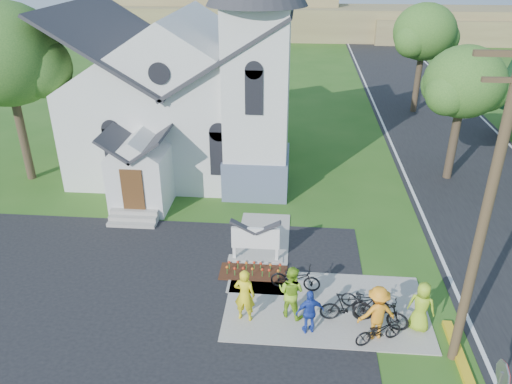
# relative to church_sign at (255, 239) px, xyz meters

# --- Properties ---
(ground) EXTENTS (120.00, 120.00, 0.00)m
(ground) POSITION_rel_church_sign_xyz_m (1.20, -3.20, -1.03)
(ground) COLOR #2A5819
(ground) RESTS_ON ground
(parking_lot) EXTENTS (20.00, 16.00, 0.02)m
(parking_lot) POSITION_rel_church_sign_xyz_m (-5.80, -5.20, -1.02)
(parking_lot) COLOR black
(parking_lot) RESTS_ON ground
(road) EXTENTS (8.00, 90.00, 0.02)m
(road) POSITION_rel_church_sign_xyz_m (11.20, 11.80, -1.02)
(road) COLOR black
(road) RESTS_ON ground
(sidewalk) EXTENTS (7.00, 4.00, 0.05)m
(sidewalk) POSITION_rel_church_sign_xyz_m (2.70, -2.70, -1.00)
(sidewalk) COLOR gray
(sidewalk) RESTS_ON ground
(church) EXTENTS (12.35, 12.00, 13.00)m
(church) POSITION_rel_church_sign_xyz_m (-4.28, 9.28, 4.22)
(church) COLOR white
(church) RESTS_ON ground
(church_sign) EXTENTS (2.20, 0.40, 1.70)m
(church_sign) POSITION_rel_church_sign_xyz_m (0.00, 0.00, 0.00)
(church_sign) COLOR gray
(church_sign) RESTS_ON ground
(flower_bed) EXTENTS (2.60, 1.10, 0.07)m
(flower_bed) POSITION_rel_church_sign_xyz_m (0.00, -0.90, -0.99)
(flower_bed) COLOR #391D0F
(flower_bed) RESTS_ON ground
(utility_pole) EXTENTS (3.45, 0.28, 10.00)m
(utility_pole) POSITION_rel_church_sign_xyz_m (6.56, -4.70, 4.38)
(utility_pole) COLOR #4A3925
(utility_pole) RESTS_ON ground
(tree_lot_corner) EXTENTS (5.60, 5.60, 9.15)m
(tree_lot_corner) POSITION_rel_church_sign_xyz_m (-12.80, 6.80, 5.58)
(tree_lot_corner) COLOR #372A1E
(tree_lot_corner) RESTS_ON ground
(tree_road_near) EXTENTS (4.00, 4.00, 7.05)m
(tree_road_near) POSITION_rel_church_sign_xyz_m (9.70, 8.80, 4.18)
(tree_road_near) COLOR #372A1E
(tree_road_near) RESTS_ON ground
(tree_road_mid) EXTENTS (4.40, 4.40, 7.80)m
(tree_road_mid) POSITION_rel_church_sign_xyz_m (10.20, 20.80, 4.75)
(tree_road_mid) COLOR #372A1E
(tree_road_mid) RESTS_ON ground
(distant_hills) EXTENTS (61.00, 10.00, 5.60)m
(distant_hills) POSITION_rel_church_sign_xyz_m (4.56, 53.13, 1.15)
(distant_hills) COLOR olive
(distant_hills) RESTS_ON ground
(cyclist_0) EXTENTS (0.78, 0.58, 1.96)m
(cyclist_0) POSITION_rel_church_sign_xyz_m (-0.05, -3.54, 0.00)
(cyclist_0) COLOR yellow
(cyclist_0) RESTS_ON sidewalk
(bike_0) EXTENTS (1.89, 0.83, 0.96)m
(bike_0) POSITION_rel_church_sign_xyz_m (1.62, -1.77, -0.50)
(bike_0) COLOR black
(bike_0) RESTS_ON sidewalk
(cyclist_1) EXTENTS (1.15, 1.05, 1.93)m
(cyclist_1) POSITION_rel_church_sign_xyz_m (1.48, -3.21, -0.01)
(cyclist_1) COLOR #90CA25
(cyclist_1) RESTS_ON sidewalk
(bike_1) EXTENTS (1.81, 0.60, 1.07)m
(bike_1) POSITION_rel_church_sign_xyz_m (3.34, -3.32, -0.44)
(bike_1) COLOR black
(bike_1) RESTS_ON sidewalk
(cyclist_2) EXTENTS (1.02, 0.65, 1.61)m
(cyclist_2) POSITION_rel_church_sign_xyz_m (2.10, -3.98, -0.17)
(cyclist_2) COLOR #2341B3
(cyclist_2) RESTS_ON sidewalk
(bike_2) EXTENTS (1.76, 1.02, 0.88)m
(bike_2) POSITION_rel_church_sign_xyz_m (4.03, -2.73, -0.54)
(bike_2) COLOR black
(bike_2) RESTS_ON sidewalk
(cyclist_3) EXTENTS (1.37, 1.00, 1.90)m
(cyclist_3) POSITION_rel_church_sign_xyz_m (4.20, -4.02, -0.02)
(cyclist_3) COLOR orange
(cyclist_3) RESTS_ON sidewalk
(bike_3) EXTENTS (1.97, 1.23, 1.15)m
(bike_3) POSITION_rel_church_sign_xyz_m (4.42, -3.46, -0.40)
(bike_3) COLOR black
(bike_3) RESTS_ON sidewalk
(cyclist_4) EXTENTS (1.03, 0.86, 1.80)m
(cyclist_4) POSITION_rel_church_sign_xyz_m (5.68, -3.53, -0.08)
(cyclist_4) COLOR #9CC725
(cyclist_4) RESTS_ON sidewalk
(bike_4) EXTENTS (1.72, 1.19, 0.86)m
(bike_4) POSITION_rel_church_sign_xyz_m (4.27, -4.27, -0.55)
(bike_4) COLOR black
(bike_4) RESTS_ON sidewalk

